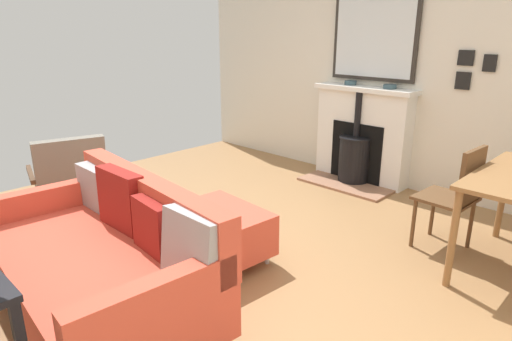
{
  "coord_description": "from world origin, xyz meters",
  "views": [
    {
      "loc": [
        2.01,
        2.44,
        1.69
      ],
      "look_at": [
        -0.31,
        0.17,
        0.65
      ],
      "focal_mm": 30.85,
      "sensor_mm": 36.0,
      "label": 1
    }
  ],
  "objects_px": {
    "dining_chair_near_fireplace": "(458,192)",
    "ottoman": "(221,230)",
    "mantel_bowl_near": "(351,82)",
    "fireplace": "(360,141)",
    "sofa": "(105,258)",
    "mantel_bowl_far": "(390,86)",
    "armchair_accent": "(70,172)"
  },
  "relations": [
    {
      "from": "fireplace",
      "to": "dining_chair_near_fireplace",
      "type": "xyz_separation_m",
      "value": [
        0.98,
        1.46,
        0.03
      ]
    },
    {
      "from": "sofa",
      "to": "dining_chair_near_fireplace",
      "type": "bearing_deg",
      "value": 150.96
    },
    {
      "from": "ottoman",
      "to": "dining_chair_near_fireplace",
      "type": "bearing_deg",
      "value": 138.43
    },
    {
      "from": "mantel_bowl_near",
      "to": "ottoman",
      "type": "bearing_deg",
      "value": 10.66
    },
    {
      "from": "fireplace",
      "to": "dining_chair_near_fireplace",
      "type": "relative_size",
      "value": 1.37
    },
    {
      "from": "mantel_bowl_near",
      "to": "mantel_bowl_far",
      "type": "bearing_deg",
      "value": 90.0
    },
    {
      "from": "ottoman",
      "to": "mantel_bowl_far",
      "type": "bearing_deg",
      "value": 179.05
    },
    {
      "from": "sofa",
      "to": "ottoman",
      "type": "relative_size",
      "value": 2.41
    },
    {
      "from": "fireplace",
      "to": "armchair_accent",
      "type": "relative_size",
      "value": 1.48
    },
    {
      "from": "fireplace",
      "to": "mantel_bowl_far",
      "type": "xyz_separation_m",
      "value": [
        -0.04,
        0.29,
        0.64
      ]
    },
    {
      "from": "mantel_bowl_far",
      "to": "ottoman",
      "type": "xyz_separation_m",
      "value": [
        2.38,
        -0.04,
        -0.87
      ]
    },
    {
      "from": "fireplace",
      "to": "mantel_bowl_far",
      "type": "distance_m",
      "value": 0.7
    },
    {
      "from": "mantel_bowl_far",
      "to": "ottoman",
      "type": "distance_m",
      "value": 2.53
    },
    {
      "from": "mantel_bowl_near",
      "to": "armchair_accent",
      "type": "relative_size",
      "value": 0.17
    },
    {
      "from": "ottoman",
      "to": "dining_chair_near_fireplace",
      "type": "relative_size",
      "value": 0.87
    },
    {
      "from": "sofa",
      "to": "armchair_accent",
      "type": "height_order",
      "value": "sofa"
    },
    {
      "from": "fireplace",
      "to": "ottoman",
      "type": "relative_size",
      "value": 1.57
    },
    {
      "from": "mantel_bowl_far",
      "to": "ottoman",
      "type": "height_order",
      "value": "mantel_bowl_far"
    },
    {
      "from": "mantel_bowl_far",
      "to": "mantel_bowl_near",
      "type": "bearing_deg",
      "value": -90.0
    },
    {
      "from": "mantel_bowl_near",
      "to": "dining_chair_near_fireplace",
      "type": "distance_m",
      "value": 2.04
    },
    {
      "from": "fireplace",
      "to": "sofa",
      "type": "xyz_separation_m",
      "value": [
        3.25,
        0.19,
        -0.13
      ]
    },
    {
      "from": "mantel_bowl_far",
      "to": "dining_chair_near_fireplace",
      "type": "relative_size",
      "value": 0.16
    },
    {
      "from": "fireplace",
      "to": "mantel_bowl_near",
      "type": "distance_m",
      "value": 0.67
    },
    {
      "from": "fireplace",
      "to": "dining_chair_near_fireplace",
      "type": "distance_m",
      "value": 1.75
    },
    {
      "from": "fireplace",
      "to": "sofa",
      "type": "relative_size",
      "value": 0.65
    },
    {
      "from": "mantel_bowl_near",
      "to": "sofa",
      "type": "distance_m",
      "value": 3.4
    },
    {
      "from": "mantel_bowl_far",
      "to": "armchair_accent",
      "type": "relative_size",
      "value": 0.18
    },
    {
      "from": "mantel_bowl_near",
      "to": "mantel_bowl_far",
      "type": "relative_size",
      "value": 0.96
    },
    {
      "from": "mantel_bowl_near",
      "to": "fireplace",
      "type": "bearing_deg",
      "value": 80.04
    },
    {
      "from": "mantel_bowl_near",
      "to": "dining_chair_near_fireplace",
      "type": "xyz_separation_m",
      "value": [
        1.01,
        1.66,
        -0.62
      ]
    },
    {
      "from": "mantel_bowl_far",
      "to": "armchair_accent",
      "type": "xyz_separation_m",
      "value": [
        2.79,
        -1.68,
        -0.69
      ]
    },
    {
      "from": "dining_chair_near_fireplace",
      "to": "ottoman",
      "type": "bearing_deg",
      "value": -41.57
    }
  ]
}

